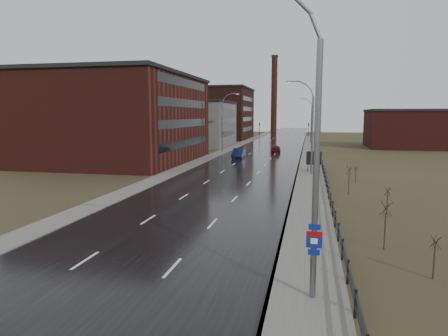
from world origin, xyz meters
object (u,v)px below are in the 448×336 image
at_px(billboard, 314,159).
at_px(car_near, 239,154).
at_px(car_far, 276,149).
at_px(streetlight_main, 308,148).

xyz_separation_m(billboard, car_near, (-12.19, 14.78, -0.99)).
relative_size(car_near, car_far, 1.14).
height_order(streetlight_main, billboard, streetlight_main).
xyz_separation_m(billboard, car_far, (-6.88, 25.85, -1.06)).
relative_size(billboard, car_far, 0.63).
distance_m(streetlight_main, billboard, 35.93).
bearing_deg(car_far, billboard, 101.74).
height_order(streetlight_main, car_far, streetlight_main).
height_order(streetlight_main, car_near, streetlight_main).
bearing_deg(streetlight_main, car_near, 102.91).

